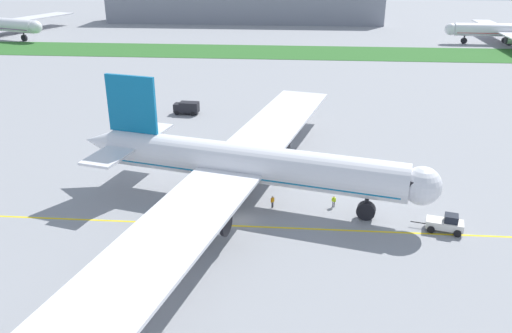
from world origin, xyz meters
name	(u,v)px	position (x,y,z in m)	size (l,w,h in m)	color
ground_plane	(241,221)	(0.00, 0.00, 0.00)	(600.00, 600.00, 0.00)	gray
apron_taxi_line	(240,226)	(0.00, -1.30, 0.00)	(280.00, 0.36, 0.01)	yellow
grass_median_strip	(279,52)	(0.00, 113.40, 0.05)	(320.00, 24.00, 0.10)	#2D6628
airliner_foreground	(245,164)	(-0.03, 5.74, 5.45)	(48.58, 78.18, 16.03)	white
pushback_tug	(446,223)	(24.99, -0.46, 1.04)	(6.19, 3.19, 2.28)	white
ground_crew_wingwalker_port	(273,201)	(3.78, 3.97, 1.03)	(0.48, 0.50, 1.69)	black
ground_crew_marshaller_front	(178,227)	(-7.16, -3.85, 1.02)	(0.49, 0.49, 1.68)	black
ground_crew_wingwalker_starboard	(334,200)	(11.84, 4.81, 0.97)	(0.54, 0.36, 1.60)	black
service_truck_baggage_loader	(187,107)	(-16.01, 44.15, 1.41)	(5.21, 2.75, 2.56)	black
parked_airliner_far_centre	(503,30)	(77.44, 134.62, 4.82)	(39.64, 61.96, 14.23)	white
terminal_building	(245,1)	(-18.43, 185.23, 9.00)	(122.07, 20.00, 18.00)	gray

